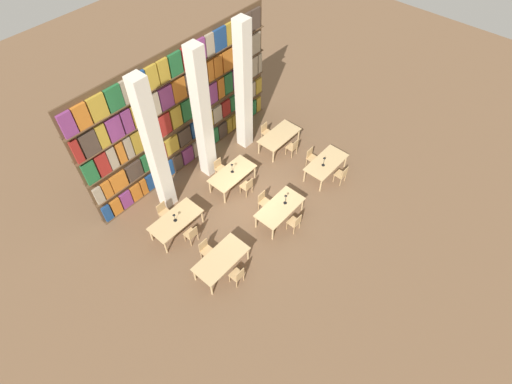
{
  "coord_description": "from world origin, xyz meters",
  "views": [
    {
      "loc": [
        -7.64,
        -6.81,
        12.88
      ],
      "look_at": [
        0.0,
        -0.13,
        0.66
      ],
      "focal_mm": 28.0,
      "sensor_mm": 36.0,
      "label": 1
    }
  ],
  "objects_px": {
    "reading_table_4": "(232,174)",
    "chair_11": "(266,132)",
    "reading_table_0": "(221,260)",
    "desk_lamp_3": "(232,166)",
    "reading_table_2": "(326,163)",
    "chair_4": "(342,174)",
    "desk_lamp_1": "(324,160)",
    "chair_5": "(311,157)",
    "chair_3": "(264,201)",
    "chair_6": "(192,234)",
    "pillar_left": "(155,149)",
    "reading_table_3": "(176,221)",
    "desk_lamp_2": "(174,216)",
    "chair_0": "(238,275)",
    "reading_table_1": "(280,208)",
    "desk_lamp_0": "(286,198)",
    "chair_2": "(295,222)",
    "pillar_right": "(243,89)",
    "reading_table_5": "(279,136)",
    "pillar_center": "(202,117)",
    "chair_8": "(247,186)",
    "chair_1": "(206,250)",
    "chair_10": "(293,147)",
    "chair_7": "(164,212)"
  },
  "relations": [
    {
      "from": "pillar_center",
      "to": "reading_table_0",
      "type": "relative_size",
      "value": 2.98
    },
    {
      "from": "reading_table_0",
      "to": "chair_7",
      "type": "relative_size",
      "value": 2.27
    },
    {
      "from": "reading_table_1",
      "to": "pillar_left",
      "type": "bearing_deg",
      "value": 120.63
    },
    {
      "from": "reading_table_4",
      "to": "pillar_center",
      "type": "bearing_deg",
      "value": 93.11
    },
    {
      "from": "chair_0",
      "to": "reading_table_1",
      "type": "distance_m",
      "value": 3.19
    },
    {
      "from": "pillar_left",
      "to": "pillar_center",
      "type": "relative_size",
      "value": 1.0
    },
    {
      "from": "desk_lamp_1",
      "to": "chair_5",
      "type": "bearing_deg",
      "value": 69.49
    },
    {
      "from": "chair_1",
      "to": "chair_7",
      "type": "bearing_deg",
      "value": -92.76
    },
    {
      "from": "chair_1",
      "to": "chair_10",
      "type": "relative_size",
      "value": 1.0
    },
    {
      "from": "reading_table_4",
      "to": "chair_11",
      "type": "distance_m",
      "value": 3.19
    },
    {
      "from": "pillar_left",
      "to": "desk_lamp_1",
      "type": "bearing_deg",
      "value": -36.83
    },
    {
      "from": "reading_table_2",
      "to": "chair_4",
      "type": "height_order",
      "value": "chair_4"
    },
    {
      "from": "chair_2",
      "to": "desk_lamp_0",
      "type": "xyz_separation_m",
      "value": [
        0.32,
        0.75,
        0.59
      ]
    },
    {
      "from": "pillar_center",
      "to": "chair_5",
      "type": "relative_size",
      "value": 6.78
    },
    {
      "from": "reading_table_1",
      "to": "reading_table_5",
      "type": "distance_m",
      "value": 4.09
    },
    {
      "from": "reading_table_5",
      "to": "pillar_center",
      "type": "bearing_deg",
      "value": 156.65
    },
    {
      "from": "pillar_right",
      "to": "reading_table_5",
      "type": "distance_m",
      "value": 2.83
    },
    {
      "from": "desk_lamp_0",
      "to": "chair_5",
      "type": "xyz_separation_m",
      "value": [
        2.93,
        0.84,
        -0.59
      ]
    },
    {
      "from": "reading_table_3",
      "to": "chair_10",
      "type": "bearing_deg",
      "value": -7.06
    },
    {
      "from": "chair_4",
      "to": "chair_6",
      "type": "distance_m",
      "value": 6.7
    },
    {
      "from": "reading_table_0",
      "to": "desk_lamp_3",
      "type": "distance_m",
      "value": 4.12
    },
    {
      "from": "chair_5",
      "to": "chair_10",
      "type": "distance_m",
      "value": 1.0
    },
    {
      "from": "pillar_right",
      "to": "desk_lamp_0",
      "type": "height_order",
      "value": "pillar_right"
    },
    {
      "from": "chair_3",
      "to": "chair_6",
      "type": "bearing_deg",
      "value": -18.8
    },
    {
      "from": "pillar_center",
      "to": "pillar_right",
      "type": "xyz_separation_m",
      "value": [
        2.34,
        0.0,
        0.0
      ]
    },
    {
      "from": "pillar_center",
      "to": "desk_lamp_0",
      "type": "xyz_separation_m",
      "value": [
        0.28,
        -3.99,
        -1.93
      ]
    },
    {
      "from": "pillar_left",
      "to": "reading_table_1",
      "type": "distance_m",
      "value": 5.15
    },
    {
      "from": "reading_table_2",
      "to": "reading_table_3",
      "type": "height_order",
      "value": "same"
    },
    {
      "from": "desk_lamp_0",
      "to": "reading_table_3",
      "type": "xyz_separation_m",
      "value": [
        -3.32,
        2.61,
        -0.41
      ]
    },
    {
      "from": "desk_lamp_2",
      "to": "chair_8",
      "type": "bearing_deg",
      "value": -13.05
    },
    {
      "from": "reading_table_5",
      "to": "chair_1",
      "type": "bearing_deg",
      "value": -164.99
    },
    {
      "from": "chair_7",
      "to": "desk_lamp_0",
      "type": "bearing_deg",
      "value": 134.03
    },
    {
      "from": "desk_lamp_3",
      "to": "reading_table_2",
      "type": "bearing_deg",
      "value": -40.73
    },
    {
      "from": "reading_table_0",
      "to": "chair_0",
      "type": "xyz_separation_m",
      "value": [
        -0.0,
        -0.78,
        -0.18
      ]
    },
    {
      "from": "pillar_left",
      "to": "desk_lamp_3",
      "type": "height_order",
      "value": "pillar_left"
    },
    {
      "from": "desk_lamp_2",
      "to": "chair_5",
      "type": "bearing_deg",
      "value": -15.47
    },
    {
      "from": "chair_1",
      "to": "chair_8",
      "type": "bearing_deg",
      "value": -164.39
    },
    {
      "from": "pillar_left",
      "to": "chair_5",
      "type": "height_order",
      "value": "pillar_left"
    },
    {
      "from": "chair_4",
      "to": "desk_lamp_1",
      "type": "relative_size",
      "value": 1.86
    },
    {
      "from": "pillar_left",
      "to": "desk_lamp_2",
      "type": "relative_size",
      "value": 14.98
    },
    {
      "from": "chair_2",
      "to": "chair_8",
      "type": "xyz_separation_m",
      "value": [
        0.15,
        2.59,
        0.0
      ]
    },
    {
      "from": "reading_table_1",
      "to": "chair_6",
      "type": "relative_size",
      "value": 2.27
    },
    {
      "from": "reading_table_2",
      "to": "chair_5",
      "type": "bearing_deg",
      "value": 86.56
    },
    {
      "from": "desk_lamp_1",
      "to": "pillar_left",
      "type": "bearing_deg",
      "value": 143.17
    },
    {
      "from": "chair_5",
      "to": "desk_lamp_3",
      "type": "distance_m",
      "value": 3.63
    },
    {
      "from": "chair_0",
      "to": "reading_table_2",
      "type": "xyz_separation_m",
      "value": [
        6.27,
        0.69,
        0.18
      ]
    },
    {
      "from": "chair_5",
      "to": "desk_lamp_2",
      "type": "distance_m",
      "value": 6.54
    },
    {
      "from": "chair_1",
      "to": "chair_5",
      "type": "xyz_separation_m",
      "value": [
        6.32,
        -0.1,
        0.0
      ]
    },
    {
      "from": "chair_2",
      "to": "reading_table_2",
      "type": "relative_size",
      "value": 0.44
    },
    {
      "from": "pillar_right",
      "to": "reading_table_4",
      "type": "height_order",
      "value": "pillar_right"
    }
  ]
}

